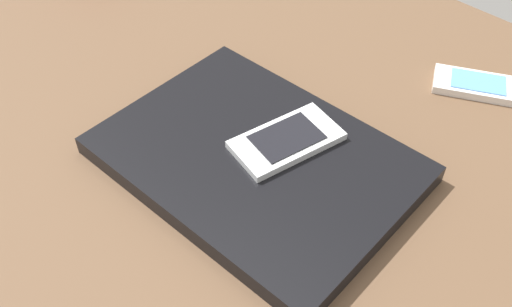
{
  "coord_description": "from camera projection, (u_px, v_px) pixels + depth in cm",
  "views": [
    {
      "loc": [
        -31.73,
        35.28,
        48.15
      ],
      "look_at": [
        -1.97,
        5.11,
        5.0
      ],
      "focal_mm": 40.53,
      "sensor_mm": 36.0,
      "label": 1
    }
  ],
  "objects": [
    {
      "name": "cell_phone_on_desk",
      "position": [
        477.0,
        85.0,
        0.71
      ],
      "size": [
        11.53,
        9.3,
        1.15
      ],
      "color": "silver",
      "rests_on": "desk_surface"
    },
    {
      "name": "desk_surface",
      "position": [
        275.0,
        144.0,
        0.66
      ],
      "size": [
        120.0,
        80.0,
        3.0
      ],
      "primitive_type": "cube",
      "color": "brown",
      "rests_on": "ground"
    },
    {
      "name": "laptop_closed",
      "position": [
        256.0,
        160.0,
        0.61
      ],
      "size": [
        32.69,
        24.32,
        2.14
      ],
      "primitive_type": "cube",
      "rotation": [
        0.0,
        0.0,
        0.04
      ],
      "color": "black",
      "rests_on": "desk_surface"
    },
    {
      "name": "cell_phone_on_laptop",
      "position": [
        287.0,
        140.0,
        0.61
      ],
      "size": [
        8.41,
        12.52,
        0.96
      ],
      "color": "silver",
      "rests_on": "laptop_closed"
    }
  ]
}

